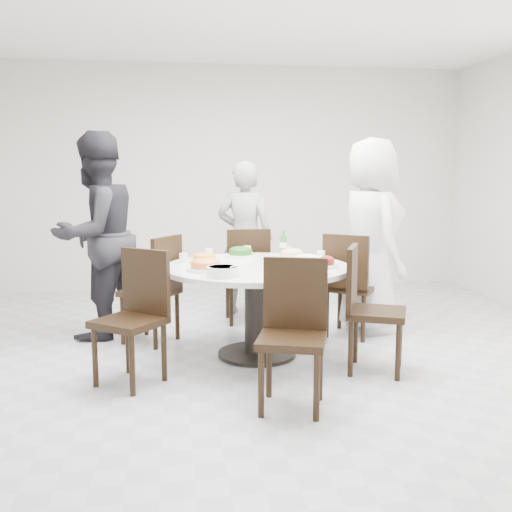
{
  "coord_description": "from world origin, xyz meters",
  "views": [
    {
      "loc": [
        -0.75,
        -4.61,
        1.52
      ],
      "look_at": [
        -0.08,
        0.15,
        0.82
      ],
      "focal_mm": 42.0,
      "sensor_mm": 36.0,
      "label": 1
    }
  ],
  "objects": [
    {
      "name": "chair_s",
      "position": [
        -0.01,
        -1.02,
        0.47
      ],
      "size": [
        0.53,
        0.53,
        0.95
      ],
      "primitive_type": "cube",
      "rotation": [
        0.0,
        0.0,
        5.98
      ],
      "color": "black",
      "rests_on": "floor"
    },
    {
      "name": "rice_bowl",
      "position": [
        0.23,
        -0.35,
        0.81
      ],
      "size": [
        0.26,
        0.26,
        0.11
      ],
      "primitive_type": "cylinder",
      "color": "silver",
      "rests_on": "dining_table"
    },
    {
      "name": "floor",
      "position": [
        0.0,
        0.0,
        0.0
      ],
      "size": [
        6.0,
        6.0,
        0.01
      ],
      "primitive_type": "cube",
      "color": "#B4B5B9",
      "rests_on": "ground"
    },
    {
      "name": "diner_left",
      "position": [
        -1.42,
        0.88,
        0.93
      ],
      "size": [
        1.12,
        1.14,
        1.85
      ],
      "primitive_type": "imported",
      "rotation": [
        0.0,
        0.0,
        4.0
      ],
      "color": "black",
      "rests_on": "floor"
    },
    {
      "name": "dish_redbrown",
      "position": [
        0.41,
        -0.06,
        0.78
      ],
      "size": [
        0.27,
        0.27,
        0.07
      ],
      "primitive_type": "cylinder",
      "color": "white",
      "rests_on": "dining_table"
    },
    {
      "name": "dish_greens",
      "position": [
        -0.15,
        0.57,
        0.78
      ],
      "size": [
        0.26,
        0.26,
        0.07
      ],
      "primitive_type": "cylinder",
      "color": "white",
      "rests_on": "dining_table"
    },
    {
      "name": "diner_right",
      "position": [
        1.09,
        0.74,
        0.9
      ],
      "size": [
        0.69,
        0.95,
        1.81
      ],
      "primitive_type": "imported",
      "rotation": [
        0.0,
        0.0,
        1.7
      ],
      "color": "silver",
      "rests_on": "floor"
    },
    {
      "name": "dish_tofu",
      "position": [
        -0.5,
        -0.1,
        0.79
      ],
      "size": [
        0.29,
        0.29,
        0.07
      ],
      "primitive_type": "cylinder",
      "color": "white",
      "rests_on": "dining_table"
    },
    {
      "name": "dining_table",
      "position": [
        -0.08,
        0.1,
        0.38
      ],
      "size": [
        1.5,
        1.5,
        0.75
      ],
      "primitive_type": "cylinder",
      "color": "white",
      "rests_on": "floor"
    },
    {
      "name": "chair_n",
      "position": [
        -0.02,
        1.22,
        0.47
      ],
      "size": [
        0.43,
        0.43,
        0.95
      ],
      "primitive_type": "cube",
      "rotation": [
        0.0,
        0.0,
        3.15
      ],
      "color": "black",
      "rests_on": "floor"
    },
    {
      "name": "wall_back",
      "position": [
        0.0,
        3.0,
        1.4
      ],
      "size": [
        6.0,
        0.01,
        2.8
      ],
      "primitive_type": "cube",
      "color": "silver",
      "rests_on": "ground"
    },
    {
      "name": "soup_bowl",
      "position": [
        -0.39,
        -0.35,
        0.79
      ],
      "size": [
        0.24,
        0.24,
        0.07
      ],
      "primitive_type": "cylinder",
      "color": "white",
      "rests_on": "dining_table"
    },
    {
      "name": "wall_front",
      "position": [
        0.0,
        -3.0,
        1.4
      ],
      "size": [
        6.0,
        0.01,
        2.8
      ],
      "primitive_type": "cube",
      "color": "silver",
      "rests_on": "ground"
    },
    {
      "name": "chair_se",
      "position": [
        0.76,
        -0.41,
        0.47
      ],
      "size": [
        0.55,
        0.55,
        0.95
      ],
      "primitive_type": "cube",
      "rotation": [
        0.0,
        0.0,
        7.45
      ],
      "color": "black",
      "rests_on": "floor"
    },
    {
      "name": "diner_middle",
      "position": [
        0.01,
        1.55,
        0.8
      ],
      "size": [
        0.68,
        0.55,
        1.6
      ],
      "primitive_type": "imported",
      "rotation": [
        0.0,
        0.0,
        2.82
      ],
      "color": "black",
      "rests_on": "floor"
    },
    {
      "name": "chair_sw",
      "position": [
        -1.06,
        -0.42,
        0.47
      ],
      "size": [
        0.59,
        0.59,
        0.95
      ],
      "primitive_type": "cube",
      "rotation": [
        0.0,
        0.0,
        5.62
      ],
      "color": "black",
      "rests_on": "floor"
    },
    {
      "name": "chair_ne",
      "position": [
        0.87,
        0.58,
        0.47
      ],
      "size": [
        0.59,
        0.59,
        0.95
      ],
      "primitive_type": "cube",
      "rotation": [
        0.0,
        0.0,
        2.52
      ],
      "color": "black",
      "rests_on": "floor"
    },
    {
      "name": "chair_nw",
      "position": [
        -0.95,
        0.62,
        0.47
      ],
      "size": [
        0.58,
        0.58,
        0.95
      ],
      "primitive_type": "cube",
      "rotation": [
        0.0,
        0.0,
        4.12
      ],
      "color": "black",
      "rests_on": "floor"
    },
    {
      "name": "dish_pale",
      "position": [
        0.26,
        0.38,
        0.78
      ],
      "size": [
        0.25,
        0.25,
        0.07
      ],
      "primitive_type": "cylinder",
      "color": "white",
      "rests_on": "dining_table"
    },
    {
      "name": "beverage_bottle",
      "position": [
        0.23,
        0.6,
        0.86
      ],
      "size": [
        0.07,
        0.07,
        0.23
      ],
      "primitive_type": "cylinder",
      "color": "#2B6C38",
      "rests_on": "dining_table"
    },
    {
      "name": "chopsticks",
      "position": [
        -0.04,
        0.74,
        0.76
      ],
      "size": [
        0.24,
        0.04,
        0.01
      ],
      "primitive_type": null,
      "color": "tan",
      "rests_on": "dining_table"
    },
    {
      "name": "dish_orange",
      "position": [
        -0.49,
        0.26,
        0.78
      ],
      "size": [
        0.24,
        0.24,
        0.07
      ],
      "primitive_type": "cylinder",
      "color": "white",
      "rests_on": "dining_table"
    },
    {
      "name": "tea_cups",
      "position": [
        -0.08,
        0.71,
        0.79
      ],
      "size": [
        0.07,
        0.07,
        0.08
      ],
      "primitive_type": "cylinder",
      "color": "white",
      "rests_on": "dining_table"
    }
  ]
}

